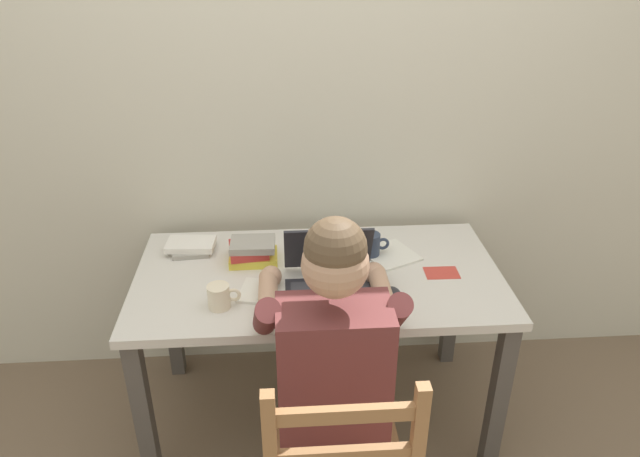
{
  "coord_description": "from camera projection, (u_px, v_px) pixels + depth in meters",
  "views": [
    {
      "loc": [
        -0.13,
        -1.93,
        1.93
      ],
      "look_at": [
        0.0,
        -0.05,
        0.95
      ],
      "focal_mm": 33.13,
      "sensor_mm": 36.0,
      "label": 1
    }
  ],
  "objects": [
    {
      "name": "back_wall",
      "position": [
        311.0,
        95.0,
        2.41
      ],
      "size": [
        6.0,
        0.04,
        2.6
      ],
      "color": "beige",
      "rests_on": "ground"
    },
    {
      "name": "desk",
      "position": [
        318.0,
        294.0,
        2.32
      ],
      "size": [
        1.41,
        0.74,
        0.73
      ],
      "color": "beige",
      "rests_on": "ground"
    },
    {
      "name": "ground_plane",
      "position": [
        319.0,
        412.0,
        2.61
      ],
      "size": [
        8.0,
        8.0,
        0.0
      ],
      "primitive_type": "plane",
      "color": "brown"
    },
    {
      "name": "paper_pile_near_laptop",
      "position": [
        268.0,
        292.0,
        2.15
      ],
      "size": [
        0.23,
        0.2,
        0.01
      ],
      "primitive_type": "cube",
      "rotation": [
        0.0,
        0.0,
        -0.21
      ],
      "color": "silver",
      "rests_on": "desk"
    },
    {
      "name": "coffee_mug_dark",
      "position": [
        371.0,
        245.0,
        2.37
      ],
      "size": [
        0.11,
        0.08,
        0.1
      ],
      "color": "#2D384C",
      "rests_on": "desk"
    },
    {
      "name": "coffee_mug_white",
      "position": [
        220.0,
        296.0,
        2.06
      ],
      "size": [
        0.12,
        0.08,
        0.09
      ],
      "color": "beige",
      "rests_on": "desk"
    },
    {
      "name": "laptop",
      "position": [
        330.0,
        277.0,
        2.15
      ],
      "size": [
        0.33,
        0.33,
        0.22
      ],
      "color": "#232328",
      "rests_on": "desk"
    },
    {
      "name": "book_stack_side",
      "position": [
        191.0,
        247.0,
        2.41
      ],
      "size": [
        0.2,
        0.14,
        0.04
      ],
      "color": "gray",
      "rests_on": "desk"
    },
    {
      "name": "seated_person",
      "position": [
        331.0,
        359.0,
        1.9
      ],
      "size": [
        0.5,
        0.6,
        1.24
      ],
      "color": "brown",
      "rests_on": "ground"
    },
    {
      "name": "landscape_photo_print",
      "position": [
        442.0,
        273.0,
        2.27
      ],
      "size": [
        0.13,
        0.09,
        0.0
      ],
      "primitive_type": "cube",
      "rotation": [
        0.0,
        0.0,
        -0.02
      ],
      "color": "#C63D33",
      "rests_on": "desk"
    },
    {
      "name": "computer_mouse",
      "position": [
        393.0,
        295.0,
        2.11
      ],
      "size": [
        0.06,
        0.1,
        0.03
      ],
      "primitive_type": "ellipsoid",
      "color": "#232328",
      "rests_on": "desk"
    },
    {
      "name": "book_stack_main",
      "position": [
        252.0,
        251.0,
        2.33
      ],
      "size": [
        0.2,
        0.16,
        0.09
      ],
      "color": "gold",
      "rests_on": "desk"
    },
    {
      "name": "paper_pile_back_corner",
      "position": [
        390.0,
        255.0,
        2.39
      ],
      "size": [
        0.25,
        0.25,
        0.01
      ],
      "primitive_type": "cube",
      "rotation": [
        0.0,
        0.0,
        0.44
      ],
      "color": "silver",
      "rests_on": "desk"
    }
  ]
}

